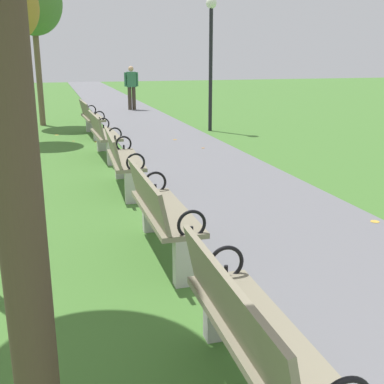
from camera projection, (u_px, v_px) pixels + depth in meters
name	position (u px, v px, depth m)	size (l,w,h in m)	color
paved_walkway	(129.00, 113.00, 17.43)	(2.45, 44.00, 0.02)	slate
park_bench_2	(252.00, 335.00, 2.79)	(0.49, 1.60, 0.90)	gray
park_bench_3	(160.00, 211.00, 4.99)	(0.47, 1.60, 0.90)	gray
park_bench_4	(122.00, 159.00, 7.47)	(0.54, 1.62, 0.90)	gray
park_bench_5	(103.00, 134.00, 9.84)	(0.52, 1.61, 0.90)	gray
park_bench_6	(91.00, 117.00, 12.50)	(0.54, 1.62, 0.90)	gray
tree_3	(8.00, 9.00, 11.14)	(1.41, 1.41, 3.87)	brown
tree_4	(33.00, 4.00, 13.61)	(1.63, 1.63, 4.36)	brown
pedestrian_walking	(131.00, 85.00, 18.28)	(0.53, 0.23, 1.62)	#3D3328
lamp_post	(211.00, 44.00, 12.86)	(0.28, 0.28, 3.48)	black
scattered_leaves	(159.00, 176.00, 8.40)	(4.27, 16.89, 0.02)	#BC842D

